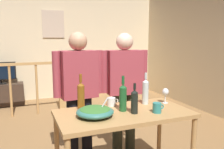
# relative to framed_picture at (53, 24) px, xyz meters

# --- Properties ---
(back_wall) EXTENTS (5.84, 0.10, 2.61)m
(back_wall) POSITION_rel_framed_picture_xyz_m (-0.22, 0.06, -0.52)
(back_wall) COLOR beige
(back_wall) RESTS_ON ground_plane
(side_wall_right) EXTENTS (0.10, 4.92, 2.61)m
(side_wall_right) POSITION_rel_framed_picture_xyz_m (2.71, -2.24, -0.52)
(side_wall_right) COLOR beige
(side_wall_right) RESTS_ON ground_plane
(framed_picture) EXTENTS (0.52, 0.03, 0.65)m
(framed_picture) POSITION_rel_framed_picture_xyz_m (0.00, 0.00, 0.00)
(framed_picture) COLOR #C8B197
(stair_railing) EXTENTS (2.93, 0.10, 1.08)m
(stair_railing) POSITION_rel_framed_picture_xyz_m (-1.02, -1.19, -1.17)
(stair_railing) COLOR #B2844C
(stair_railing) RESTS_ON ground_plane
(tv_console) EXTENTS (0.90, 0.40, 0.49)m
(tv_console) POSITION_rel_framed_picture_xyz_m (-1.20, -0.29, -1.58)
(tv_console) COLOR #38281E
(tv_console) RESTS_ON ground_plane
(flat_screen_tv) EXTENTS (0.62, 0.12, 0.48)m
(flat_screen_tv) POSITION_rel_framed_picture_xyz_m (-1.20, -0.32, -1.05)
(flat_screen_tv) COLOR black
(flat_screen_tv) RESTS_ON tv_console
(serving_table) EXTENTS (1.32, 0.68, 0.76)m
(serving_table) POSITION_rel_framed_picture_xyz_m (0.12, -3.83, -1.15)
(serving_table) COLOR #B2844C
(serving_table) RESTS_ON ground_plane
(salad_bowl) EXTENTS (0.35, 0.35, 0.18)m
(salad_bowl) POSITION_rel_framed_picture_xyz_m (-0.18, -3.87, -1.02)
(salad_bowl) COLOR #337060
(salad_bowl) RESTS_ON serving_table
(wine_glass) EXTENTS (0.07, 0.07, 0.17)m
(wine_glass) POSITION_rel_framed_picture_xyz_m (0.69, -3.72, -0.95)
(wine_glass) COLOR silver
(wine_glass) RESTS_ON serving_table
(wine_bottle_green) EXTENTS (0.07, 0.07, 0.36)m
(wine_bottle_green) POSITION_rel_framed_picture_xyz_m (0.13, -3.80, -0.92)
(wine_bottle_green) COLOR #1E5628
(wine_bottle_green) RESTS_ON serving_table
(wine_bottle_dark) EXTENTS (0.07, 0.07, 0.30)m
(wine_bottle_dark) POSITION_rel_framed_picture_xyz_m (0.20, -3.92, -0.94)
(wine_bottle_dark) COLOR black
(wine_bottle_dark) RESTS_ON serving_table
(wine_bottle_amber) EXTENTS (0.07, 0.07, 0.37)m
(wine_bottle_amber) POSITION_rel_framed_picture_xyz_m (-0.25, -3.59, -0.92)
(wine_bottle_amber) COLOR brown
(wine_bottle_amber) RESTS_ON serving_table
(wine_bottle_clear) EXTENTS (0.07, 0.07, 0.35)m
(wine_bottle_clear) POSITION_rel_framed_picture_xyz_m (0.46, -3.67, -0.92)
(wine_bottle_clear) COLOR silver
(wine_bottle_clear) RESTS_ON serving_table
(mug_white) EXTENTS (0.12, 0.09, 0.09)m
(mug_white) POSITION_rel_framed_picture_xyz_m (0.09, -3.59, -1.02)
(mug_white) COLOR white
(mug_white) RESTS_ON serving_table
(mug_teal) EXTENTS (0.12, 0.09, 0.10)m
(mug_teal) POSITION_rel_framed_picture_xyz_m (0.41, -3.98, -1.02)
(mug_teal) COLOR teal
(mug_teal) RESTS_ON serving_table
(person_standing_left) EXTENTS (0.61, 0.26, 1.55)m
(person_standing_left) POSITION_rel_framed_picture_xyz_m (-0.17, -3.20, -0.91)
(person_standing_left) COLOR black
(person_standing_left) RESTS_ON ground_plane
(person_standing_right) EXTENTS (0.63, 0.26, 1.54)m
(person_standing_right) POSITION_rel_framed_picture_xyz_m (0.42, -3.20, -0.91)
(person_standing_right) COLOR #2D3323
(person_standing_right) RESTS_ON ground_plane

